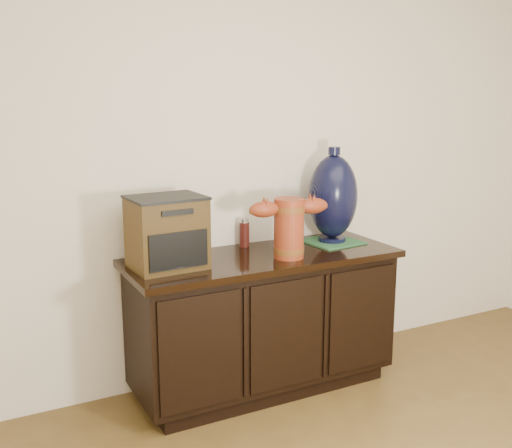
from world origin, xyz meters
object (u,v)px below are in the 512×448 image
tv_radio (167,232)px  spray_can (244,233)px  sideboard (263,321)px  terracotta_vessel (289,225)px  lamp_base (333,197)px

tv_radio → spray_can: size_ratio=2.29×
sideboard → spray_can: (-0.01, 0.21, 0.45)m
sideboard → terracotta_vessel: terracotta_vessel is taller
sideboard → lamp_base: 0.80m
lamp_base → tv_radio: bearing=-176.5°
tv_radio → spray_can: bearing=18.2°
terracotta_vessel → tv_radio: (-0.62, 0.11, 0.00)m
sideboard → terracotta_vessel: (0.09, -0.11, 0.54)m
sideboard → terracotta_vessel: bearing=-49.5°
tv_radio → lamp_base: lamp_base is taller
terracotta_vessel → spray_can: size_ratio=2.75×
sideboard → tv_radio: tv_radio is taller
terracotta_vessel → lamp_base: (0.39, 0.17, 0.09)m
sideboard → tv_radio: size_ratio=3.98×
terracotta_vessel → sideboard: bearing=136.7°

